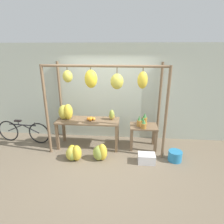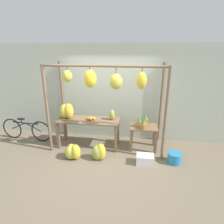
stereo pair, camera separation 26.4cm
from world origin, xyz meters
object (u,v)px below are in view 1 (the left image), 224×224
at_px(fruit_crate_white, 146,158).
at_px(blue_bucket, 175,156).
at_px(banana_pile_ground_left, 73,153).
at_px(papaya_pile, 112,115).
at_px(banana_pile_on_table, 66,112).
at_px(banana_pile_ground_right, 100,152).
at_px(pineapple_cluster, 143,122).
at_px(orange_pile, 91,119).
at_px(parked_bicycle, 23,131).

distance_m(fruit_crate_white, blue_bucket, 0.73).
xyz_separation_m(banana_pile_ground_left, papaya_pile, (0.89, 0.80, 0.74)).
relative_size(banana_pile_ground_left, blue_bucket, 1.41).
xyz_separation_m(banana_pile_on_table, banana_pile_ground_right, (1.03, -0.67, -0.80)).
bearing_deg(banana_pile_on_table, fruit_crate_white, -17.93).
relative_size(pineapple_cluster, blue_bucket, 1.33).
bearing_deg(blue_bucket, fruit_crate_white, -168.09).
distance_m(pineapple_cluster, fruit_crate_white, 0.98).
relative_size(orange_pile, pineapple_cluster, 0.53).
distance_m(banana_pile_on_table, parked_bicycle, 1.51).
height_order(fruit_crate_white, parked_bicycle, parked_bicycle).
xyz_separation_m(banana_pile_on_table, orange_pile, (0.70, -0.02, -0.17)).
xyz_separation_m(orange_pile, papaya_pile, (0.56, 0.10, 0.08)).
distance_m(pineapple_cluster, blue_bucket, 1.17).
bearing_deg(blue_bucket, banana_pile_on_table, 169.15).
height_order(orange_pile, papaya_pile, papaya_pile).
xyz_separation_m(banana_pile_ground_right, fruit_crate_white, (1.14, -0.03, -0.08)).
bearing_deg(banana_pile_ground_left, papaya_pile, 41.82).
bearing_deg(banana_pile_ground_left, blue_bucket, 3.84).
height_order(banana_pile_on_table, banana_pile_ground_right, banana_pile_on_table).
bearing_deg(orange_pile, fruit_crate_white, -24.74).
height_order(pineapple_cluster, parked_bicycle, pineapple_cluster).
distance_m(banana_pile_on_table, fruit_crate_white, 2.45).
xyz_separation_m(banana_pile_on_table, fruit_crate_white, (2.17, -0.70, -0.89)).
height_order(orange_pile, fruit_crate_white, orange_pile).
relative_size(banana_pile_on_table, banana_pile_ground_right, 1.06).
relative_size(banana_pile_ground_left, fruit_crate_white, 1.15).
relative_size(pineapple_cluster, papaya_pile, 1.57).
height_order(pineapple_cluster, papaya_pile, papaya_pile).
xyz_separation_m(banana_pile_ground_left, fruit_crate_white, (1.81, 0.02, -0.07)).
xyz_separation_m(fruit_crate_white, parked_bicycle, (-3.52, 0.77, 0.22)).
relative_size(banana_pile_ground_right, blue_bucket, 1.36).
height_order(banana_pile_on_table, papaya_pile, banana_pile_on_table).
distance_m(banana_pile_on_table, banana_pile_ground_left, 1.15).
relative_size(banana_pile_ground_right, fruit_crate_white, 1.10).
xyz_separation_m(pineapple_cluster, fruit_crate_white, (0.07, -0.72, -0.67)).
height_order(orange_pile, blue_bucket, orange_pile).
relative_size(pineapple_cluster, parked_bicycle, 0.27).
height_order(banana_pile_on_table, parked_bicycle, banana_pile_on_table).
height_order(blue_bucket, papaya_pile, papaya_pile).
height_order(orange_pile, banana_pile_ground_right, orange_pile).
height_order(orange_pile, pineapple_cluster, pineapple_cluster).
bearing_deg(papaya_pile, banana_pile_on_table, -176.52).
bearing_deg(blue_bucket, parked_bicycle, 171.63).
bearing_deg(blue_bucket, papaya_pile, 158.88).
bearing_deg(banana_pile_ground_left, parked_bicycle, 155.23).
height_order(banana_pile_ground_left, banana_pile_ground_right, banana_pile_ground_right).
distance_m(orange_pile, pineapple_cluster, 1.40).
bearing_deg(papaya_pile, fruit_crate_white, -40.38).
xyz_separation_m(banana_pile_on_table, papaya_pile, (1.25, 0.08, -0.08)).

